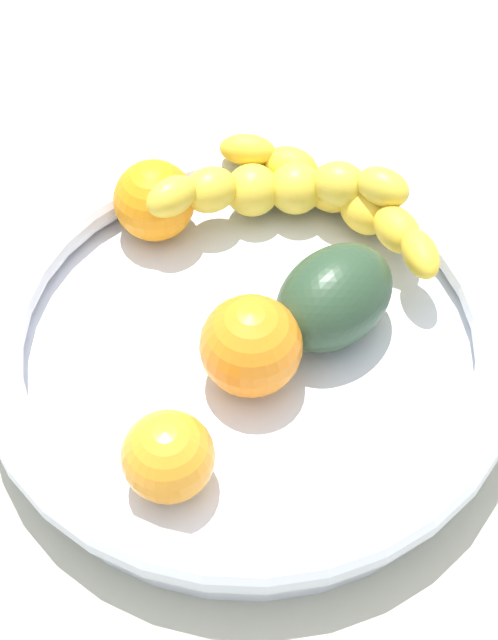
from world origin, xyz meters
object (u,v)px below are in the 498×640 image
fruit_bowl (249,344)px  orange_mid_right (168,456)px  banana_draped_left (275,189)px  banana_draped_right (342,199)px  avocado_dark (334,297)px  orange_front (154,201)px  orange_mid_left (253,346)px

fruit_bowl → orange_mid_right: (-9.89, 5.33, 2.51)cm
fruit_bowl → banana_draped_left: size_ratio=1.79×
banana_draped_right → avocado_dark: 9.76cm
banana_draped_right → banana_draped_left: bearing=80.4°
orange_front → avocado_dark: bearing=-129.7°
banana_draped_left → orange_front: size_ratio=3.34×
orange_mid_left → banana_draped_left: bearing=-9.7°
banana_draped_left → orange_front: (-0.36, 8.89, -0.37)cm
banana_draped_right → orange_mid_right: orange_mid_right is taller
fruit_bowl → banana_draped_left: bearing=-12.1°
fruit_bowl → orange_mid_left: size_ratio=5.38×
fruit_bowl → banana_draped_right: 13.55cm
banana_draped_left → orange_mid_left: bearing=170.3°
banana_draped_left → avocado_dark: size_ratio=2.21×
orange_front → orange_mid_right: bearing=-177.3°
orange_front → orange_mid_right: (-21.37, -1.02, -0.19)cm
banana_draped_right → orange_mid_left: 15.27cm
fruit_bowl → orange_mid_left: 3.85cm
fruit_bowl → orange_mid_right: size_ratio=6.37×
banana_draped_right → orange_front: (0.46, 13.78, 0.07)cm
banana_draped_left → avocado_dark: (-10.44, -3.24, -0.10)cm
banana_draped_left → orange_mid_right: size_ratio=3.56×
fruit_bowl → orange_mid_right: bearing=151.7°
banana_draped_right → avocado_dark: bearing=170.3°
orange_mid_left → orange_mid_right: (-7.51, 5.45, -0.52)cm
fruit_bowl → orange_mid_left: bearing=-177.3°
banana_draped_left → avocado_dark: avocado_dark is taller
orange_mid_right → orange_mid_left: bearing=-35.9°
orange_front → avocado_dark: 15.78cm
fruit_bowl → avocado_dark: avocado_dark is taller
fruit_bowl → banana_draped_right: banana_draped_right is taller
banana_draped_left → banana_draped_right: size_ratio=1.33×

